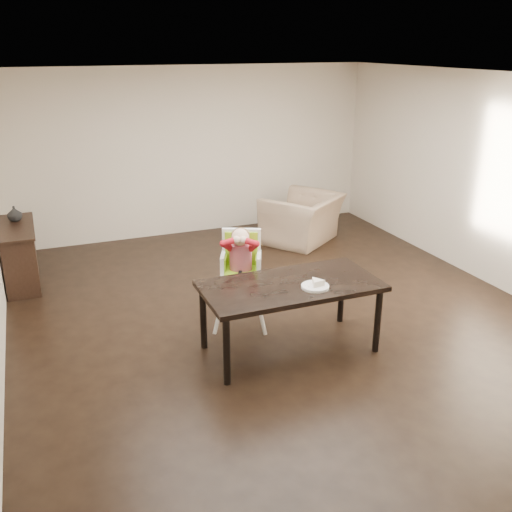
# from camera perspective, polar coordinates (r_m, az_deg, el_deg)

# --- Properties ---
(ground) EXTENTS (7.00, 7.00, 0.00)m
(ground) POSITION_cam_1_polar(r_m,az_deg,el_deg) (6.76, 2.42, -6.04)
(ground) COLOR black
(ground) RESTS_ON ground
(room_walls) EXTENTS (6.02, 7.02, 2.71)m
(room_walls) POSITION_cam_1_polar(r_m,az_deg,el_deg) (6.15, 2.68, 9.59)
(room_walls) COLOR beige
(room_walls) RESTS_ON ground
(dining_table) EXTENTS (1.80, 0.90, 0.75)m
(dining_table) POSITION_cam_1_polar(r_m,az_deg,el_deg) (5.79, 3.48, -3.49)
(dining_table) COLOR black
(dining_table) RESTS_ON ground
(high_chair) EXTENTS (0.63, 0.63, 1.14)m
(high_chair) POSITION_cam_1_polar(r_m,az_deg,el_deg) (6.31, -1.53, -0.03)
(high_chair) COLOR white
(high_chair) RESTS_ON ground
(plate) EXTENTS (0.35, 0.35, 0.08)m
(plate) POSITION_cam_1_polar(r_m,az_deg,el_deg) (5.68, 6.00, -2.89)
(plate) COLOR white
(plate) RESTS_ON dining_table
(armchair) EXTENTS (1.39, 1.29, 1.02)m
(armchair) POSITION_cam_1_polar(r_m,az_deg,el_deg) (9.13, 4.67, 4.52)
(armchair) COLOR tan
(armchair) RESTS_ON ground
(sideboard) EXTENTS (0.44, 1.26, 0.79)m
(sideboard) POSITION_cam_1_polar(r_m,az_deg,el_deg) (8.15, -22.52, 0.14)
(sideboard) COLOR black
(sideboard) RESTS_ON ground
(vase) EXTENTS (0.25, 0.25, 0.19)m
(vase) POSITION_cam_1_polar(r_m,az_deg,el_deg) (8.25, -23.00, 3.90)
(vase) COLOR #99999E
(vase) RESTS_ON sideboard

